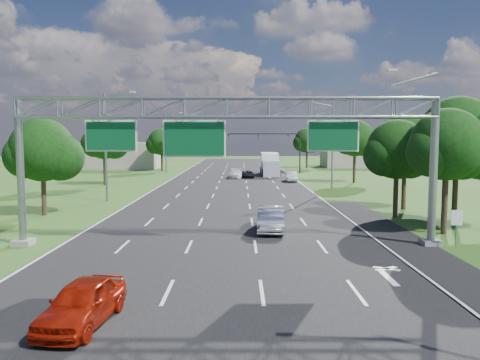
{
  "coord_description": "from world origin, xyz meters",
  "views": [
    {
      "loc": [
        0.97,
        -13.36,
        5.88
      ],
      "look_at": [
        0.96,
        14.81,
        3.35
      ],
      "focal_mm": 35.0,
      "sensor_mm": 36.0,
      "label": 1
    }
  ],
  "objects_px": {
    "sign_gantry": "(228,119)",
    "traffic_signal": "(279,142)",
    "regulatory_sign": "(457,221)",
    "red_coupe": "(82,303)",
    "silver_sedan": "(271,219)",
    "box_truck": "(270,164)"
  },
  "relations": [
    {
      "from": "sign_gantry",
      "to": "regulatory_sign",
      "type": "height_order",
      "value": "sign_gantry"
    },
    {
      "from": "sign_gantry",
      "to": "regulatory_sign",
      "type": "xyz_separation_m",
      "value": [
        12.07,
        -1.02,
        -5.38
      ]
    },
    {
      "from": "traffic_signal",
      "to": "sign_gantry",
      "type": "bearing_deg",
      "value": -97.68
    },
    {
      "from": "silver_sedan",
      "to": "box_truck",
      "type": "xyz_separation_m",
      "value": [
        2.84,
        45.6,
        0.91
      ]
    },
    {
      "from": "traffic_signal",
      "to": "silver_sedan",
      "type": "distance_m",
      "value": 49.52
    },
    {
      "from": "sign_gantry",
      "to": "silver_sedan",
      "type": "relative_size",
      "value": 5.02
    },
    {
      "from": "traffic_signal",
      "to": "box_truck",
      "type": "bearing_deg",
      "value": -116.2
    },
    {
      "from": "traffic_signal",
      "to": "silver_sedan",
      "type": "relative_size",
      "value": 2.61
    },
    {
      "from": "traffic_signal",
      "to": "silver_sedan",
      "type": "bearing_deg",
      "value": -95.31
    },
    {
      "from": "sign_gantry",
      "to": "regulatory_sign",
      "type": "relative_size",
      "value": 11.19
    },
    {
      "from": "regulatory_sign",
      "to": "box_truck",
      "type": "relative_size",
      "value": 0.23
    },
    {
      "from": "sign_gantry",
      "to": "red_coupe",
      "type": "distance_m",
      "value": 13.38
    },
    {
      "from": "regulatory_sign",
      "to": "red_coupe",
      "type": "distance_m",
      "value": 19.24
    },
    {
      "from": "silver_sedan",
      "to": "box_truck",
      "type": "distance_m",
      "value": 45.7
    },
    {
      "from": "red_coupe",
      "to": "sign_gantry",
      "type": "bearing_deg",
      "value": 75.34
    },
    {
      "from": "red_coupe",
      "to": "box_truck",
      "type": "height_order",
      "value": "box_truck"
    },
    {
      "from": "regulatory_sign",
      "to": "silver_sedan",
      "type": "xyz_separation_m",
      "value": [
        -9.49,
        4.91,
        -0.74
      ]
    },
    {
      "from": "sign_gantry",
      "to": "traffic_signal",
      "type": "bearing_deg",
      "value": 82.32
    },
    {
      "from": "sign_gantry",
      "to": "box_truck",
      "type": "distance_m",
      "value": 50.06
    },
    {
      "from": "regulatory_sign",
      "to": "traffic_signal",
      "type": "xyz_separation_m",
      "value": [
        -4.92,
        54.02,
        3.66
      ]
    },
    {
      "from": "box_truck",
      "to": "sign_gantry",
      "type": "bearing_deg",
      "value": -94.55
    },
    {
      "from": "silver_sedan",
      "to": "box_truck",
      "type": "height_order",
      "value": "box_truck"
    }
  ]
}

